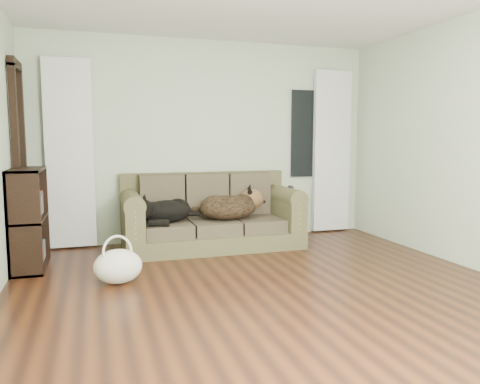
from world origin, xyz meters
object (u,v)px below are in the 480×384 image
object	(u,v)px
tote_bag	(118,267)
bookshelf	(29,220)
dog_shepherd	(231,208)
sofa	(212,211)
dog_black_lab	(163,212)

from	to	relation	value
tote_bag	bookshelf	bearing A→B (deg)	134.86
tote_bag	bookshelf	xyz separation A→B (m)	(-0.84, 0.84, 0.34)
dog_shepherd	bookshelf	world-z (taller)	bookshelf
dog_shepherd	bookshelf	size ratio (longest dim) A/B	0.72
sofa	bookshelf	bearing A→B (deg)	-171.18
tote_bag	sofa	bearing A→B (deg)	44.23
sofa	bookshelf	world-z (taller)	bookshelf
dog_shepherd	bookshelf	distance (m)	2.27
sofa	dog_shepherd	size ratio (longest dim) A/B	2.88
sofa	dog_black_lab	distance (m)	0.61
dog_black_lab	dog_shepherd	distance (m)	0.83
sofa	dog_black_lab	world-z (taller)	sofa
dog_black_lab	dog_shepherd	size ratio (longest dim) A/B	0.86
dog_shepherd	tote_bag	world-z (taller)	dog_shepherd
sofa	dog_shepherd	distance (m)	0.23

